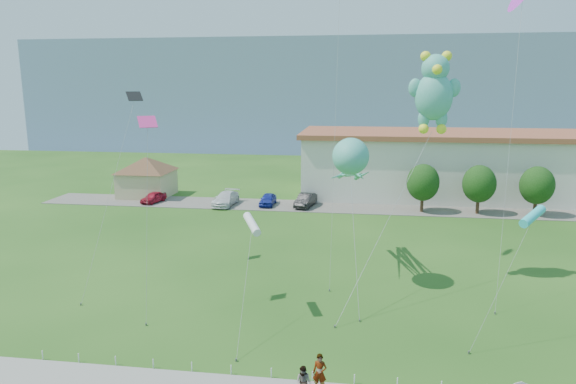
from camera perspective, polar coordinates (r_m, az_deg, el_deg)
The scene contains 22 objects.
ground at distance 27.45m, azimuth 0.79°, elevation -18.65°, with size 160.00×160.00×0.00m, color #1F4B15.
parking_strip at distance 60.20m, azimuth 5.00°, elevation -1.67°, with size 70.00×6.00×0.06m, color #59544C.
hill_ridge at distance 143.55m, azimuth 6.98°, elevation 11.03°, with size 160.00×50.00×25.00m, color gray.
pavilion at distance 68.03m, azimuth -15.44°, elevation 2.07°, with size 9.20×9.20×5.00m.
warehouse at distance 72.00m, azimuth 26.64°, elevation 2.65°, with size 61.00×15.00×8.20m.
rope_fence at distance 26.22m, azimuth 0.42°, elevation -19.60°, with size 26.05×0.05×0.50m.
tree_near at distance 58.88m, azimuth 14.77°, elevation 1.03°, with size 3.60×3.60×5.47m.
tree_mid at distance 59.90m, azimuth 20.47°, elevation 0.85°, with size 3.60×3.60×5.47m.
tree_far at distance 61.49m, azimuth 25.94°, elevation 0.67°, with size 3.60×3.60×5.47m.
pedestrian_left at distance 24.93m, azimuth 3.55°, elevation -19.40°, with size 0.66×0.43×1.80m, color gray.
pedestrian_right at distance 24.46m, azimuth 1.75°, elevation -20.40°, with size 0.75×0.58×1.54m, color gray.
parked_car_red at distance 64.16m, azimuth -14.72°, elevation -0.56°, with size 1.53×3.79×1.29m, color maroon.
parked_car_white at distance 61.12m, azimuth -6.93°, elevation -0.74°, with size 2.15×5.30×1.54m, color silver.
parked_car_blue at distance 60.70m, azimuth -2.26°, elevation -0.83°, with size 1.62×4.02×1.37m, color navy.
parked_car_black at distance 59.97m, azimuth 1.97°, elevation -0.91°, with size 1.60×4.58×1.51m, color black.
octopus_kite at distance 36.79m, azimuth 7.00°, elevation 3.00°, with size 2.52×13.05×10.44m.
teddy_bear_kite at distance 37.59m, azimuth 15.94°, elevation 10.80°, with size 7.97×10.55×16.23m.
small_kite_purple at distance 41.73m, azimuth 24.62°, elevation 18.87°, with size 3.43×9.67×21.07m.
small_kite_cyan at distance 30.79m, azimuth 25.49°, elevation -2.55°, with size 3.67×3.81×7.39m.
small_kite_black at distance 40.50m, azimuth -17.31°, elevation 7.68°, with size 1.29×9.69×13.55m.
small_kite_pink at distance 32.63m, azimuth -15.37°, elevation 5.18°, with size 1.45×4.25×12.16m.
small_kite_white at distance 31.22m, azimuth -4.04°, elevation -3.66°, with size 0.67×7.23×6.10m.
Camera 1 is at (2.95, -23.52, 13.85)m, focal length 32.00 mm.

